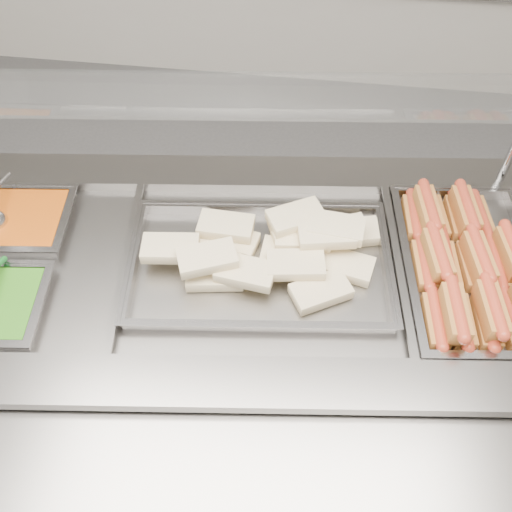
# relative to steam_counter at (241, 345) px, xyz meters

# --- Properties ---
(ground) EXTENTS (6.00, 6.00, 0.00)m
(ground) POSITION_rel_steam_counter_xyz_m (-0.07, -0.31, -0.45)
(ground) COLOR #515153
(ground) RESTS_ON ground
(steam_counter) EXTENTS (1.97, 1.04, 0.90)m
(steam_counter) POSITION_rel_steam_counter_xyz_m (0.00, 0.00, 0.00)
(steam_counter) COLOR slate
(steam_counter) RESTS_ON ground
(tray_rail) EXTENTS (1.83, 0.57, 0.05)m
(tray_rail) POSITION_rel_steam_counter_xyz_m (0.06, -0.51, 0.40)
(tray_rail) COLOR gray
(tray_rail) RESTS_ON steam_counter
(sneeze_guard) EXTENTS (1.68, 0.48, 0.44)m
(sneeze_guard) POSITION_rel_steam_counter_xyz_m (-0.02, 0.22, 0.82)
(sneeze_guard) COLOR #B7B8BC
(sneeze_guard) RESTS_ON steam_counter
(pan_hotdogs) EXTENTS (0.40, 0.59, 0.10)m
(pan_hotdogs) POSITION_rel_steam_counter_xyz_m (0.62, 0.07, 0.41)
(pan_hotdogs) COLOR gray
(pan_hotdogs) RESTS_ON steam_counter
(pan_wraps) EXTENTS (0.72, 0.48, 0.07)m
(pan_wraps) POSITION_rel_steam_counter_xyz_m (0.06, 0.01, 0.43)
(pan_wraps) COLOR gray
(pan_wraps) RESTS_ON steam_counter
(pan_beans) EXTENTS (0.33, 0.27, 0.10)m
(pan_beans) POSITION_rel_steam_counter_xyz_m (-0.66, 0.07, 0.41)
(pan_beans) COLOR gray
(pan_beans) RESTS_ON steam_counter
(hotdogs_in_buns) EXTENTS (0.35, 0.54, 0.12)m
(hotdogs_in_buns) POSITION_rel_steam_counter_xyz_m (0.62, 0.05, 0.46)
(hotdogs_in_buns) COLOR #965F1F
(hotdogs_in_buns) RESTS_ON pan_hotdogs
(tortilla_wraps) EXTENTS (0.65, 0.36, 0.10)m
(tortilla_wraps) POSITION_rel_steam_counter_xyz_m (0.11, 0.05, 0.47)
(tortilla_wraps) COLOR beige
(tortilla_wraps) RESTS_ON pan_wraps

